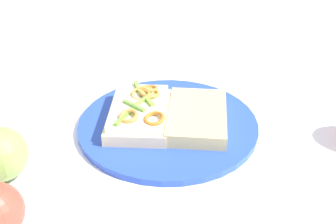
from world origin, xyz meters
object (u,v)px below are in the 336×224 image
at_px(sandwich, 139,112).
at_px(plate, 168,125).
at_px(bread_slice_side, 197,117).
at_px(apple_2, 0,154).

bearing_deg(sandwich, plate, -90.57).
height_order(sandwich, bread_slice_side, sandwich).
relative_size(plate, sandwich, 1.69).
relative_size(sandwich, apple_2, 2.27).
height_order(sandwich, apple_2, apple_2).
bearing_deg(sandwich, bread_slice_side, -90.29).
height_order(plate, apple_2, apple_2).
xyz_separation_m(plate, bread_slice_side, (0.02, -0.05, 0.02)).
bearing_deg(plate, sandwich, 112.20).
relative_size(plate, bread_slice_side, 1.98).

